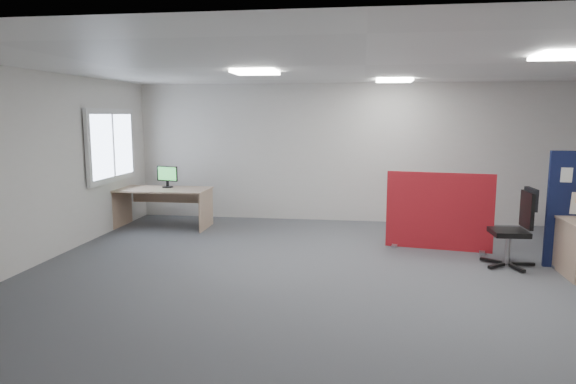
# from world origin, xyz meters

# --- Properties ---
(floor) EXTENTS (9.00, 9.00, 0.00)m
(floor) POSITION_xyz_m (0.00, 0.00, 0.00)
(floor) COLOR #4B4E52
(floor) RESTS_ON ground
(ceiling) EXTENTS (9.00, 7.00, 0.02)m
(ceiling) POSITION_xyz_m (0.00, 0.00, 2.70)
(ceiling) COLOR white
(ceiling) RESTS_ON wall_back
(wall_back) EXTENTS (9.00, 0.02, 2.70)m
(wall_back) POSITION_xyz_m (0.00, 3.50, 1.35)
(wall_back) COLOR silver
(wall_back) RESTS_ON floor
(wall_front) EXTENTS (9.00, 0.02, 2.70)m
(wall_front) POSITION_xyz_m (0.00, -3.50, 1.35)
(wall_front) COLOR silver
(wall_front) RESTS_ON floor
(wall_left) EXTENTS (0.02, 7.00, 2.70)m
(wall_left) POSITION_xyz_m (-4.50, 0.00, 1.35)
(wall_left) COLOR silver
(wall_left) RESTS_ON floor
(window) EXTENTS (0.06, 1.70, 1.30)m
(window) POSITION_xyz_m (-4.44, 2.00, 1.55)
(window) COLOR white
(window) RESTS_ON wall_left
(ceiling_lights) EXTENTS (4.10, 4.10, 0.04)m
(ceiling_lights) POSITION_xyz_m (0.33, 0.67, 2.67)
(ceiling_lights) COLOR white
(ceiling_lights) RESTS_ON ceiling
(red_divider) EXTENTS (1.60, 0.32, 1.21)m
(red_divider) POSITION_xyz_m (1.19, 1.47, 0.59)
(red_divider) COLOR maroon
(red_divider) RESTS_ON floor
(second_desk) EXTENTS (1.71, 0.86, 0.73)m
(second_desk) POSITION_xyz_m (-3.68, 2.45, 0.56)
(second_desk) COLOR tan
(second_desk) RESTS_ON floor
(monitor_second) EXTENTS (0.44, 0.20, 0.41)m
(monitor_second) POSITION_xyz_m (-3.65, 2.57, 0.95)
(monitor_second) COLOR black
(monitor_second) RESTS_ON second_desk
(office_chair) EXTENTS (0.70, 0.72, 1.08)m
(office_chair) POSITION_xyz_m (2.12, 0.67, 0.62)
(office_chair) COLOR black
(office_chair) RESTS_ON floor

